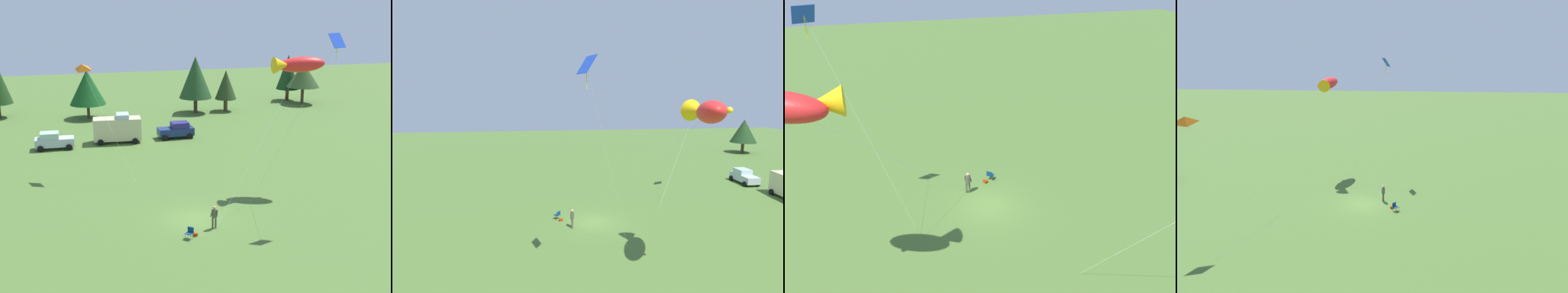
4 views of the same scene
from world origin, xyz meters
The scene contains 11 objects.
ground_plane centered at (0.00, 0.00, 0.00)m, with size 160.00×160.00×0.00m, color #496B2E.
person_kite_flyer centered at (0.98, -2.04, 1.02)m, with size 0.57×0.41×1.74m.
folding_chair centered at (-1.16, -3.28, 0.49)m, with size 0.68×0.68×0.82m.
backpack_on_grass centered at (-0.69, -2.98, 0.11)m, with size 0.32×0.22×0.22m, color #AA2C05.
car_silver_compact centered at (-10.38, 22.47, 0.95)m, with size 4.23×2.26×1.89m.
van_camper_beige centered at (-3.18, 23.57, 1.64)m, with size 5.56×2.97×3.34m.
car_navy_hatch centered at (3.81, 23.78, 0.95)m, with size 4.27×2.35×1.89m.
treeline_distant centered at (-0.47, 38.16, 4.63)m, with size 63.56×10.03×8.08m.
kite_large_fish centered at (10.19, 5.13, 10.83)m, with size 11.69×8.69×11.65m.
kite_diamond_blue centered at (9.90, -1.80, 13.09)m, with size 5.48×4.42×13.93m.
kite_delta_orange centered at (-7.27, 13.08, 10.13)m, with size 5.11×6.40×10.57m.
Camera 1 is at (-9.42, -37.39, 16.77)m, focal length 50.00 mm.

